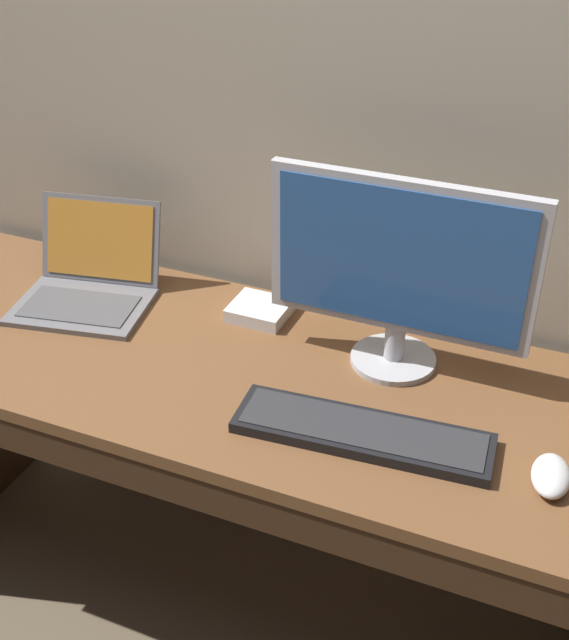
{
  "coord_description": "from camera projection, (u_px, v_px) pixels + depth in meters",
  "views": [
    {
      "loc": [
        0.67,
        -1.27,
        1.8
      ],
      "look_at": [
        0.13,
        0.0,
        0.92
      ],
      "focal_mm": 45.87,
      "sensor_mm": 36.0,
      "label": 1
    }
  ],
  "objects": [
    {
      "name": "ground_plane",
      "position": [
        240.0,
        604.0,
        2.17
      ],
      "size": [
        14.0,
        14.0,
        0.0
      ],
      "primitive_type": "plane",
      "color": "brown"
    },
    {
      "name": "desk",
      "position": [
        230.0,
        447.0,
        1.86
      ],
      "size": [
        1.81,
        0.63,
        0.78
      ],
      "color": "brown",
      "rests_on": "ground"
    },
    {
      "name": "laptop_space_gray",
      "position": [
        89.0,
        280.0,
        1.96
      ],
      "size": [
        0.35,
        0.35,
        0.21
      ],
      "color": "slate",
      "rests_on": "desk"
    },
    {
      "name": "external_monitor",
      "position": [
        399.0,
        269.0,
        1.62
      ],
      "size": [
        0.54,
        0.18,
        0.42
      ],
      "color": "#B7B7BC",
      "rests_on": "desk"
    },
    {
      "name": "wired_keyboard",
      "position": [
        362.0,
        433.0,
        1.54
      ],
      "size": [
        0.5,
        0.17,
        0.02
      ],
      "color": "black",
      "rests_on": "desk"
    },
    {
      "name": "computer_mouse",
      "position": [
        551.0,
        476.0,
        1.43
      ],
      "size": [
        0.08,
        0.12,
        0.04
      ],
      "primitive_type": "ellipsoid",
      "rotation": [
        0.0,
        0.0,
        0.08
      ],
      "color": "white",
      "rests_on": "desk"
    },
    {
      "name": "external_drive_box",
      "position": [
        260.0,
        310.0,
        1.9
      ],
      "size": [
        0.13,
        0.12,
        0.03
      ],
      "primitive_type": "cube",
      "rotation": [
        0.0,
        0.0,
        -0.01
      ],
      "color": "silver",
      "rests_on": "desk"
    }
  ]
}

